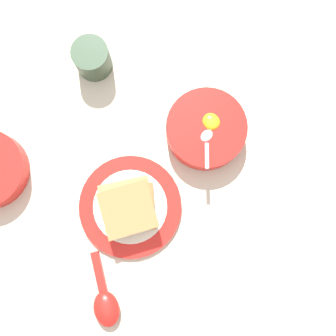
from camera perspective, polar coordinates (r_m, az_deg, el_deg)
The scene contains 6 objects.
ground_plane at distance 0.92m, azimuth -8.35°, elevation -3.23°, with size 3.00×3.00×0.00m, color beige.
egg_bowl at distance 0.90m, azimuth 4.65°, elevation 4.72°, with size 0.15×0.15×0.08m.
toast_plate at distance 0.91m, azimuth -4.61°, elevation -4.73°, with size 0.20×0.20×0.01m.
toast_sandwich at distance 0.88m, azimuth -4.87°, elevation -4.79°, with size 0.13×0.14×0.05m.
soup_spoon at distance 0.91m, azimuth -7.64°, elevation -16.06°, with size 0.10×0.14×0.03m.
drinking_cup at distance 0.94m, azimuth -9.25°, elevation 13.08°, with size 0.07×0.07×0.07m.
Camera 1 is at (0.06, -0.13, 0.91)m, focal length 50.00 mm.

